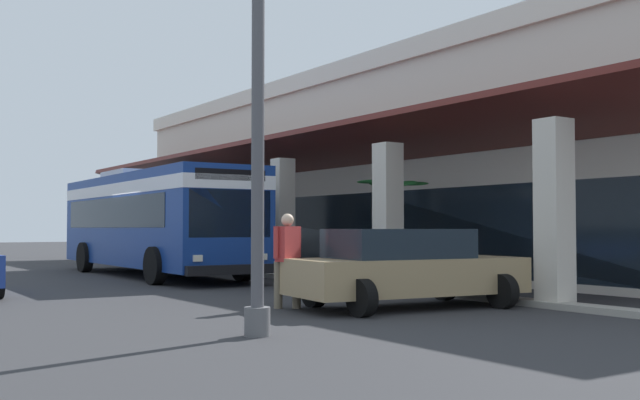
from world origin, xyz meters
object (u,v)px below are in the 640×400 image
Objects in this scene: pedestrian at (287,255)px; lot_light_pole at (258,63)px; transit_bus at (153,216)px; parked_sedan_tan at (405,268)px; potted_palm at (392,255)px.

lot_light_pole reaches higher than pedestrian.
pedestrian is at bearing -7.94° from transit_bus.
lot_light_pole is (1.69, -4.06, 3.04)m from parked_sedan_tan.
lot_light_pole is (2.84, -2.20, 2.80)m from pedestrian.
parked_sedan_tan is 6.23m from potted_palm.
parked_sedan_tan is 0.65× the size of lot_light_pole.
pedestrian is 6.78m from potted_palm.
potted_palm is at bearing 31.68° from transit_bus.
potted_palm is (-3.82, 5.59, -0.24)m from pedestrian.
lot_light_pole reaches higher than transit_bus.
transit_bus is at bearing 172.06° from pedestrian.
transit_bus is at bearing -178.10° from parked_sedan_tan.
transit_bus is 3.94× the size of potted_palm.
potted_palm is at bearing 130.52° from lot_light_pole.
potted_palm reaches higher than pedestrian.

